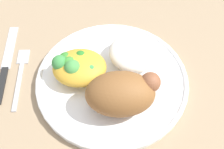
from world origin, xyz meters
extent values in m
plane|color=#957D5F|center=(0.00, 0.00, 0.00)|extent=(2.00, 2.00, 0.00)
cylinder|color=white|center=(0.00, 0.00, 0.01)|extent=(0.27, 0.27, 0.01)
torus|color=white|center=(0.00, 0.00, 0.01)|extent=(0.27, 0.27, 0.01)
ellipsoid|color=brown|center=(0.01, -0.06, 0.05)|extent=(0.11, 0.08, 0.07)
sphere|color=brown|center=(0.06, -0.04, 0.07)|extent=(0.03, 0.03, 0.03)
ellipsoid|color=white|center=(0.04, 0.04, 0.04)|extent=(0.09, 0.09, 0.04)
ellipsoid|color=gold|center=(-0.06, 0.01, 0.04)|extent=(0.09, 0.08, 0.04)
sphere|color=#3A9045|center=(-0.04, 0.00, 0.04)|extent=(0.02, 0.02, 0.02)
sphere|color=#489345|center=(-0.07, 0.00, 0.05)|extent=(0.03, 0.03, 0.03)
sphere|color=#3B8741|center=(-0.09, 0.01, 0.05)|extent=(0.03, 0.03, 0.03)
sphere|color=#408E34|center=(-0.07, 0.01, 0.05)|extent=(0.03, 0.03, 0.03)
sphere|color=#2A7826|center=(-0.05, 0.03, 0.05)|extent=(0.02, 0.02, 0.02)
sphere|color=#37812E|center=(-0.08, 0.03, 0.04)|extent=(0.02, 0.02, 0.02)
cube|color=#B2B2B7|center=(-0.17, 0.00, 0.00)|extent=(0.01, 0.11, 0.01)
cube|color=#B2B2B7|center=(-0.17, 0.07, 0.00)|extent=(0.02, 0.03, 0.00)
cube|color=black|center=(-0.20, 0.00, 0.00)|extent=(0.01, 0.08, 0.01)
cube|color=#B2B2B7|center=(-0.20, 0.09, 0.00)|extent=(0.02, 0.11, 0.00)
camera|label=1|loc=(-0.01, -0.31, 0.46)|focal=48.41mm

